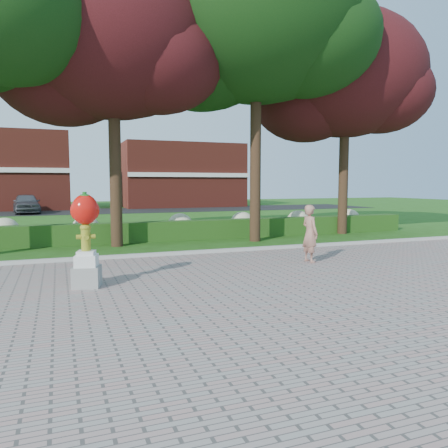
% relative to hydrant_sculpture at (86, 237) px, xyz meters
% --- Properties ---
extents(ground, '(100.00, 100.00, 0.00)m').
position_rel_hydrant_sculpture_xyz_m(ground, '(3.48, 0.58, -1.17)').
color(ground, '#224A12').
rests_on(ground, ground).
extents(walkway, '(40.00, 14.00, 0.04)m').
position_rel_hydrant_sculpture_xyz_m(walkway, '(3.48, -3.42, -1.15)').
color(walkway, gray).
rests_on(walkway, ground).
extents(curb, '(40.00, 0.18, 0.15)m').
position_rel_hydrant_sculpture_xyz_m(curb, '(3.48, 3.58, -1.10)').
color(curb, '#ADADA5').
rests_on(curb, ground).
extents(lawn_hedge, '(24.00, 0.70, 0.80)m').
position_rel_hydrant_sculpture_xyz_m(lawn_hedge, '(3.48, 7.58, -0.77)').
color(lawn_hedge, '#1F4413').
rests_on(lawn_hedge, ground).
extents(hydrangea_row, '(20.10, 1.10, 0.99)m').
position_rel_hydrant_sculpture_xyz_m(hydrangea_row, '(4.05, 8.58, -0.62)').
color(hydrangea_row, '#BFBE92').
rests_on(hydrangea_row, ground).
extents(street, '(50.00, 8.00, 0.02)m').
position_rel_hydrant_sculpture_xyz_m(street, '(3.48, 28.58, -1.16)').
color(street, black).
rests_on(street, ground).
extents(building_right, '(12.00, 8.00, 6.40)m').
position_rel_hydrant_sculpture_xyz_m(building_right, '(11.48, 34.58, 2.03)').
color(building_right, maroon).
rests_on(building_right, ground).
extents(tree_mid_left, '(8.25, 7.04, 10.69)m').
position_rel_hydrant_sculpture_xyz_m(tree_mid_left, '(1.37, 6.66, 6.13)').
color(tree_mid_left, black).
rests_on(tree_mid_left, ground).
extents(tree_mid_right, '(9.75, 8.32, 12.64)m').
position_rel_hydrant_sculpture_xyz_m(tree_mid_right, '(6.86, 6.18, 7.46)').
color(tree_mid_right, black).
rests_on(tree_mid_right, ground).
extents(tree_far_right, '(7.88, 6.72, 10.21)m').
position_rel_hydrant_sculpture_xyz_m(tree_far_right, '(11.88, 7.16, 5.80)').
color(tree_far_right, black).
rests_on(tree_far_right, ground).
extents(hydrant_sculpture, '(0.70, 0.70, 2.14)m').
position_rel_hydrant_sculpture_xyz_m(hydrant_sculpture, '(0.00, 0.00, 0.00)').
color(hydrant_sculpture, gray).
rests_on(hydrant_sculpture, walkway).
extents(woman, '(0.46, 0.65, 1.70)m').
position_rel_hydrant_sculpture_xyz_m(woman, '(6.37, 0.93, -0.28)').
color(woman, '#A36E5D').
rests_on(woman, walkway).
extents(parked_car, '(2.37, 4.81, 1.58)m').
position_rel_hydrant_sculpture_xyz_m(parked_car, '(-2.91, 27.54, -0.36)').
color(parked_car, '#46494F').
rests_on(parked_car, street).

